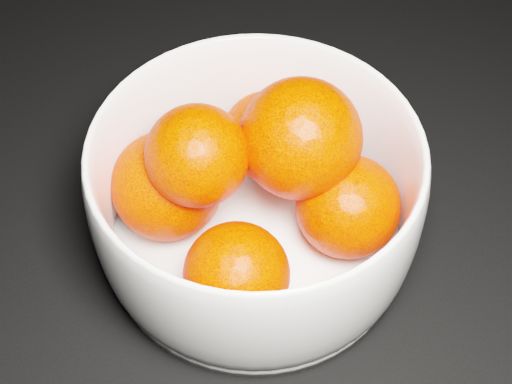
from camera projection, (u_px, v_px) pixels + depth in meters
The scene contains 2 objects.
bowl at pixel (256, 197), 0.53m from camera, with size 0.24×0.24×0.12m.
orange_pile at pixel (254, 179), 0.53m from camera, with size 0.21×0.20×0.13m.
Camera 1 is at (-0.08, -0.03, 0.47)m, focal length 50.00 mm.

